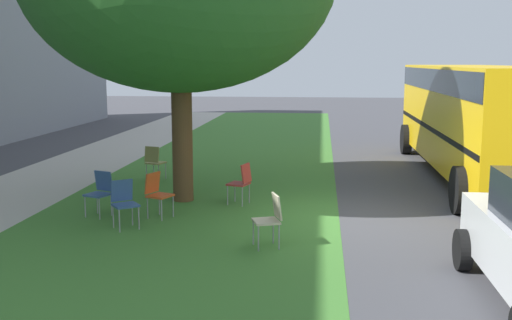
{
  "coord_description": "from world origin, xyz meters",
  "views": [
    {
      "loc": [
        -11.55,
        0.57,
        3.0
      ],
      "look_at": [
        1.11,
        1.94,
        0.93
      ],
      "focal_mm": 42.72,
      "sensor_mm": 36.0,
      "label": 1
    }
  ],
  "objects_px": {
    "chair_3": "(154,160)",
    "chair_4": "(270,216)",
    "chair_2": "(242,180)",
    "chair_5": "(100,190)",
    "chair_0": "(157,191)",
    "chair_1": "(124,200)",
    "school_bus": "(479,110)"
  },
  "relations": [
    {
      "from": "chair_3",
      "to": "chair_4",
      "type": "distance_m",
      "value": 6.32
    },
    {
      "from": "chair_2",
      "to": "chair_3",
      "type": "height_order",
      "value": "same"
    },
    {
      "from": "chair_3",
      "to": "chair_5",
      "type": "height_order",
      "value": "same"
    },
    {
      "from": "chair_0",
      "to": "chair_4",
      "type": "relative_size",
      "value": 1.0
    },
    {
      "from": "chair_4",
      "to": "chair_2",
      "type": "bearing_deg",
      "value": 16.35
    },
    {
      "from": "chair_3",
      "to": "chair_2",
      "type": "bearing_deg",
      "value": -133.17
    },
    {
      "from": "chair_0",
      "to": "chair_2",
      "type": "height_order",
      "value": "same"
    },
    {
      "from": "chair_1",
      "to": "chair_5",
      "type": "relative_size",
      "value": 1.0
    },
    {
      "from": "chair_2",
      "to": "chair_5",
      "type": "relative_size",
      "value": 1.0
    },
    {
      "from": "chair_0",
      "to": "chair_3",
      "type": "relative_size",
      "value": 1.0
    },
    {
      "from": "chair_0",
      "to": "chair_5",
      "type": "distance_m",
      "value": 1.14
    },
    {
      "from": "chair_0",
      "to": "chair_2",
      "type": "bearing_deg",
      "value": -49.7
    },
    {
      "from": "chair_1",
      "to": "chair_3",
      "type": "distance_m",
      "value": 4.51
    },
    {
      "from": "chair_3",
      "to": "chair_4",
      "type": "xyz_separation_m",
      "value": [
        -5.32,
        -3.41,
        0.0
      ]
    },
    {
      "from": "chair_5",
      "to": "chair_3",
      "type": "bearing_deg",
      "value": -1.02
    },
    {
      "from": "chair_1",
      "to": "chair_4",
      "type": "height_order",
      "value": "same"
    },
    {
      "from": "chair_3",
      "to": "chair_4",
      "type": "height_order",
      "value": "same"
    },
    {
      "from": "chair_5",
      "to": "school_bus",
      "type": "xyz_separation_m",
      "value": [
        4.92,
        -8.3,
        1.24
      ]
    },
    {
      "from": "chair_2",
      "to": "chair_5",
      "type": "distance_m",
      "value": 2.9
    },
    {
      "from": "chair_2",
      "to": "school_bus",
      "type": "bearing_deg",
      "value": -57.1
    },
    {
      "from": "chair_0",
      "to": "school_bus",
      "type": "bearing_deg",
      "value": -55.45
    },
    {
      "from": "chair_2",
      "to": "chair_4",
      "type": "relative_size",
      "value": 1.0
    },
    {
      "from": "chair_3",
      "to": "chair_0",
      "type": "bearing_deg",
      "value": -163.64
    },
    {
      "from": "chair_4",
      "to": "chair_5",
      "type": "bearing_deg",
      "value": 64.31
    },
    {
      "from": "chair_0",
      "to": "chair_2",
      "type": "distance_m",
      "value": 1.94
    },
    {
      "from": "chair_1",
      "to": "chair_5",
      "type": "bearing_deg",
      "value": 42.77
    },
    {
      "from": "chair_3",
      "to": "school_bus",
      "type": "distance_m",
      "value": 8.42
    },
    {
      "from": "chair_5",
      "to": "school_bus",
      "type": "bearing_deg",
      "value": -59.32
    },
    {
      "from": "chair_2",
      "to": "chair_4",
      "type": "bearing_deg",
      "value": -163.65
    },
    {
      "from": "chair_1",
      "to": "chair_0",
      "type": "bearing_deg",
      "value": -26.17
    },
    {
      "from": "chair_0",
      "to": "chair_5",
      "type": "bearing_deg",
      "value": 89.72
    },
    {
      "from": "chair_5",
      "to": "chair_4",
      "type": "bearing_deg",
      "value": -115.69
    }
  ]
}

